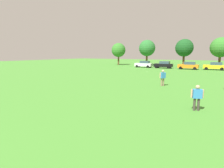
{
  "coord_description": "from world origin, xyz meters",
  "views": [
    {
      "loc": [
        8.72,
        1.33,
        3.47
      ],
      "look_at": [
        3.44,
        10.43,
        1.71
      ],
      "focal_mm": 29.1,
      "sensor_mm": 36.0,
      "label": 1
    }
  ],
  "objects_px": {
    "tree_far_left": "(119,50)",
    "tree_center_left": "(184,48)",
    "tree_left": "(147,48)",
    "parked_car_yellow_3": "(215,66)",
    "parked_car_white_0": "(144,64)",
    "tree_center_right": "(221,47)",
    "bystander_near_trees": "(163,76)",
    "parked_car_black_1": "(164,65)",
    "adult_bystander": "(197,95)",
    "parked_car_orange_2": "(189,66)"
  },
  "relations": [
    {
      "from": "tree_left",
      "to": "tree_center_left",
      "type": "distance_m",
      "value": 10.57
    },
    {
      "from": "tree_far_left",
      "to": "tree_left",
      "type": "relative_size",
      "value": 0.89
    },
    {
      "from": "tree_left",
      "to": "parked_car_white_0",
      "type": "bearing_deg",
      "value": -74.81
    },
    {
      "from": "parked_car_white_0",
      "to": "parked_car_orange_2",
      "type": "distance_m",
      "value": 10.77
    },
    {
      "from": "parked_car_black_1",
      "to": "tree_far_left",
      "type": "distance_m",
      "value": 17.38
    },
    {
      "from": "parked_car_black_1",
      "to": "parked_car_orange_2",
      "type": "relative_size",
      "value": 1.0
    },
    {
      "from": "parked_car_white_0",
      "to": "tree_center_right",
      "type": "xyz_separation_m",
      "value": [
        16.7,
        6.31,
        4.09
      ]
    },
    {
      "from": "adult_bystander",
      "to": "tree_center_left",
      "type": "distance_m",
      "value": 42.91
    },
    {
      "from": "tree_far_left",
      "to": "parked_car_white_0",
      "type": "bearing_deg",
      "value": -30.31
    },
    {
      "from": "parked_car_white_0",
      "to": "tree_center_left",
      "type": "height_order",
      "value": "tree_center_left"
    },
    {
      "from": "adult_bystander",
      "to": "tree_center_right",
      "type": "xyz_separation_m",
      "value": [
        1.24,
        38.9,
        4.0
      ]
    },
    {
      "from": "tree_far_left",
      "to": "parked_car_yellow_3",
      "type": "bearing_deg",
      "value": -12.0
    },
    {
      "from": "adult_bystander",
      "to": "tree_left",
      "type": "distance_m",
      "value": 45.61
    },
    {
      "from": "bystander_near_trees",
      "to": "parked_car_orange_2",
      "type": "xyz_separation_m",
      "value": [
        -0.59,
        24.44,
        -0.19
      ]
    },
    {
      "from": "parked_car_orange_2",
      "to": "tree_center_right",
      "type": "relative_size",
      "value": 0.59
    },
    {
      "from": "parked_car_yellow_3",
      "to": "adult_bystander",
      "type": "bearing_deg",
      "value": 89.27
    },
    {
      "from": "tree_far_left",
      "to": "tree_center_right",
      "type": "height_order",
      "value": "tree_center_right"
    },
    {
      "from": "parked_car_orange_2",
      "to": "parked_car_black_1",
      "type": "bearing_deg",
      "value": -5.13
    },
    {
      "from": "tree_far_left",
      "to": "parked_car_black_1",
      "type": "bearing_deg",
      "value": -21.64
    },
    {
      "from": "tree_center_right",
      "to": "parked_car_orange_2",
      "type": "bearing_deg",
      "value": -131.11
    },
    {
      "from": "tree_left",
      "to": "tree_center_left",
      "type": "xyz_separation_m",
      "value": [
        10.57,
        0.35,
        -0.08
      ]
    },
    {
      "from": "parked_car_black_1",
      "to": "tree_far_left",
      "type": "bearing_deg",
      "value": -21.64
    },
    {
      "from": "bystander_near_trees",
      "to": "parked_car_yellow_3",
      "type": "relative_size",
      "value": 0.41
    },
    {
      "from": "parked_car_white_0",
      "to": "tree_center_left",
      "type": "relative_size",
      "value": 0.57
    },
    {
      "from": "parked_car_black_1",
      "to": "tree_center_right",
      "type": "height_order",
      "value": "tree_center_right"
    },
    {
      "from": "parked_car_yellow_3",
      "to": "tree_left",
      "type": "distance_m",
      "value": 20.69
    },
    {
      "from": "parked_car_white_0",
      "to": "tree_far_left",
      "type": "xyz_separation_m",
      "value": [
        -10.74,
        6.28,
        3.72
      ]
    },
    {
      "from": "bystander_near_trees",
      "to": "parked_car_orange_2",
      "type": "distance_m",
      "value": 24.45
    },
    {
      "from": "parked_car_white_0",
      "to": "tree_center_left",
      "type": "distance_m",
      "value": 13.15
    },
    {
      "from": "adult_bystander",
      "to": "tree_left",
      "type": "height_order",
      "value": "tree_left"
    },
    {
      "from": "parked_car_black_1",
      "to": "parked_car_orange_2",
      "type": "distance_m",
      "value": 5.74
    },
    {
      "from": "parked_car_orange_2",
      "to": "parked_car_white_0",
      "type": "bearing_deg",
      "value": -2.63
    },
    {
      "from": "parked_car_white_0",
      "to": "parked_car_black_1",
      "type": "bearing_deg",
      "value": -179.77
    },
    {
      "from": "bystander_near_trees",
      "to": "tree_far_left",
      "type": "height_order",
      "value": "tree_far_left"
    },
    {
      "from": "adult_bystander",
      "to": "parked_car_black_1",
      "type": "relative_size",
      "value": 0.37
    },
    {
      "from": "bystander_near_trees",
      "to": "parked_car_white_0",
      "type": "height_order",
      "value": "bystander_near_trees"
    },
    {
      "from": "parked_car_white_0",
      "to": "tree_left",
      "type": "bearing_deg",
      "value": -74.81
    },
    {
      "from": "parked_car_black_1",
      "to": "tree_left",
      "type": "relative_size",
      "value": 0.57
    },
    {
      "from": "adult_bystander",
      "to": "parked_car_orange_2",
      "type": "distance_m",
      "value": 32.43
    },
    {
      "from": "parked_car_yellow_3",
      "to": "tree_left",
      "type": "relative_size",
      "value": 0.57
    },
    {
      "from": "parked_car_yellow_3",
      "to": "tree_left",
      "type": "height_order",
      "value": "tree_left"
    },
    {
      "from": "parked_car_white_0",
      "to": "tree_far_left",
      "type": "bearing_deg",
      "value": -30.31
    },
    {
      "from": "adult_bystander",
      "to": "parked_car_white_0",
      "type": "height_order",
      "value": "parked_car_white_0"
    },
    {
      "from": "parked_car_white_0",
      "to": "parked_car_yellow_3",
      "type": "bearing_deg",
      "value": -177.76
    },
    {
      "from": "parked_car_orange_2",
      "to": "parked_car_yellow_3",
      "type": "distance_m",
      "value": 5.24
    },
    {
      "from": "tree_far_left",
      "to": "tree_center_left",
      "type": "xyz_separation_m",
      "value": [
        18.83,
        3.21,
        0.47
      ]
    },
    {
      "from": "parked_car_white_0",
      "to": "parked_car_orange_2",
      "type": "bearing_deg",
      "value": 177.37
    },
    {
      "from": "tree_left",
      "to": "adult_bystander",
      "type": "bearing_deg",
      "value": -66.74
    },
    {
      "from": "bystander_near_trees",
      "to": "tree_center_right",
      "type": "bearing_deg",
      "value": 22.91
    },
    {
      "from": "parked_car_orange_2",
      "to": "tree_far_left",
      "type": "xyz_separation_m",
      "value": [
        -21.5,
        6.77,
        3.72
      ]
    }
  ]
}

